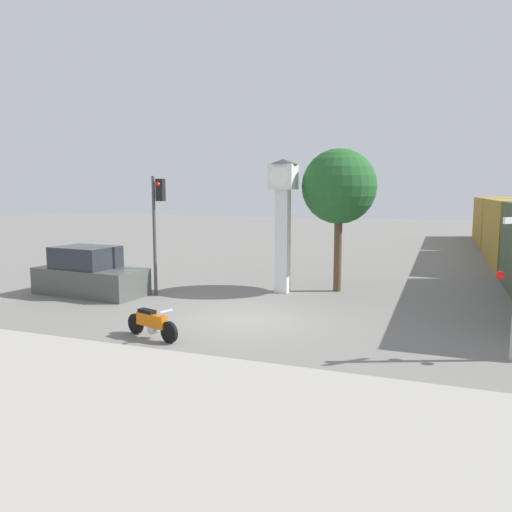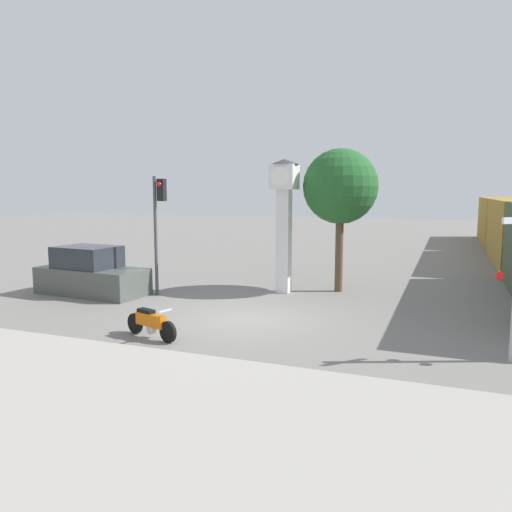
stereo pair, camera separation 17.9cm
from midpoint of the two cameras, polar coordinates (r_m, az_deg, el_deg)
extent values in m
plane|color=slate|center=(15.23, -0.80, -7.17)|extent=(120.00, 120.00, 0.00)
cube|color=#9E998E|center=(9.62, -16.74, -16.01)|extent=(36.00, 6.00, 0.10)
cylinder|color=black|center=(12.99, -9.64, -8.56)|extent=(0.56, 0.26, 0.56)
cylinder|color=black|center=(13.99, -13.28, -7.49)|extent=(0.56, 0.26, 0.56)
cube|color=orange|center=(13.43, -11.55, -7.17)|extent=(1.03, 0.51, 0.33)
cube|color=black|center=(13.52, -12.08, -6.15)|extent=(0.56, 0.36, 0.09)
cylinder|color=silver|center=(13.46, -11.40, -8.16)|extent=(0.30, 0.26, 0.26)
cube|color=silver|center=(12.93, -9.98, -6.17)|extent=(0.18, 0.41, 0.04)
cube|color=white|center=(18.92, 3.48, 1.67)|extent=(0.48, 0.48, 3.91)
cube|color=white|center=(18.83, 3.53, 9.00)|extent=(0.92, 0.92, 0.92)
cylinder|color=white|center=(18.39, 3.08, 9.05)|extent=(0.74, 0.02, 0.74)
cone|color=#333338|center=(18.86, 3.55, 10.71)|extent=(1.11, 1.11, 0.20)
cube|color=olive|center=(41.81, 26.39, 3.66)|extent=(2.80, 10.73, 3.40)
cylinder|color=#47474C|center=(18.72, -11.12, 2.23)|extent=(0.12, 0.12, 4.39)
cube|color=black|center=(18.50, -10.46, 7.44)|extent=(0.28, 0.24, 0.80)
sphere|color=red|center=(18.37, -10.72, 8.05)|extent=(0.16, 0.16, 0.16)
sphere|color=red|center=(12.45, 26.48, -2.04)|extent=(0.20, 0.20, 0.20)
cylinder|color=brown|center=(19.39, 9.73, 0.21)|extent=(0.30, 0.30, 2.89)
sphere|color=#235B28|center=(19.25, 9.90, 7.85)|extent=(2.84, 2.84, 2.84)
cube|color=#4C514C|center=(19.68, -17.95, -2.73)|extent=(4.33, 2.13, 1.00)
cube|color=#262B33|center=(19.68, -18.47, -0.09)|extent=(2.32, 1.83, 0.80)
camera|label=1|loc=(0.09, -89.67, 0.04)|focal=35.00mm
camera|label=2|loc=(0.09, 90.33, -0.04)|focal=35.00mm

